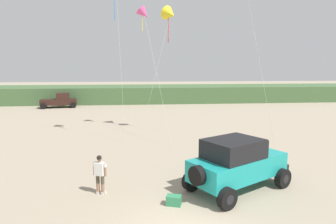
{
  "coord_description": "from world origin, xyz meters",
  "views": [
    {
      "loc": [
        -1.39,
        -8.35,
        5.17
      ],
      "look_at": [
        -0.08,
        4.35,
        3.27
      ],
      "focal_mm": 31.12,
      "sensor_mm": 36.0,
      "label": 1
    }
  ],
  "objects_px": {
    "person_watching": "(100,172)",
    "cooler_box": "(174,200)",
    "kite_blue_swept": "(144,14)",
    "distant_pickup": "(60,101)",
    "kite_white_parafoil": "(170,14)",
    "jeep": "(237,163)"
  },
  "relations": [
    {
      "from": "distant_pickup",
      "to": "jeep",
      "type": "bearing_deg",
      "value": -62.78
    },
    {
      "from": "jeep",
      "to": "kite_white_parafoil",
      "type": "bearing_deg",
      "value": 97.35
    },
    {
      "from": "kite_blue_swept",
      "to": "kite_white_parafoil",
      "type": "bearing_deg",
      "value": -27.73
    },
    {
      "from": "distant_pickup",
      "to": "kite_white_parafoil",
      "type": "bearing_deg",
      "value": -51.41
    },
    {
      "from": "cooler_box",
      "to": "jeep",
      "type": "bearing_deg",
      "value": 40.04
    },
    {
      "from": "cooler_box",
      "to": "distant_pickup",
      "type": "relative_size",
      "value": 0.11
    },
    {
      "from": "person_watching",
      "to": "cooler_box",
      "type": "distance_m",
      "value": 3.29
    },
    {
      "from": "distant_pickup",
      "to": "kite_white_parafoil",
      "type": "height_order",
      "value": "kite_white_parafoil"
    },
    {
      "from": "jeep",
      "to": "kite_blue_swept",
      "type": "xyz_separation_m",
      "value": [
        -3.61,
        13.18,
        8.43
      ]
    },
    {
      "from": "kite_white_parafoil",
      "to": "person_watching",
      "type": "bearing_deg",
      "value": -109.46
    },
    {
      "from": "cooler_box",
      "to": "distant_pickup",
      "type": "distance_m",
      "value": 32.0
    },
    {
      "from": "distant_pickup",
      "to": "kite_blue_swept",
      "type": "xyz_separation_m",
      "value": [
        11.08,
        -15.37,
        8.69
      ]
    },
    {
      "from": "person_watching",
      "to": "cooler_box",
      "type": "height_order",
      "value": "person_watching"
    },
    {
      "from": "kite_blue_swept",
      "to": "distant_pickup",
      "type": "bearing_deg",
      "value": 125.79
    },
    {
      "from": "person_watching",
      "to": "distant_pickup",
      "type": "xyz_separation_m",
      "value": [
        -8.89,
        28.42,
        0.0
      ]
    },
    {
      "from": "cooler_box",
      "to": "kite_white_parafoil",
      "type": "height_order",
      "value": "kite_white_parafoil"
    },
    {
      "from": "person_watching",
      "to": "kite_white_parafoil",
      "type": "distance_m",
      "value": 15.29
    },
    {
      "from": "cooler_box",
      "to": "kite_white_parafoil",
      "type": "bearing_deg",
      "value": 101.96
    },
    {
      "from": "distant_pickup",
      "to": "kite_blue_swept",
      "type": "distance_m",
      "value": 20.84
    },
    {
      "from": "jeep",
      "to": "kite_blue_swept",
      "type": "bearing_deg",
      "value": 105.3
    },
    {
      "from": "person_watching",
      "to": "cooler_box",
      "type": "relative_size",
      "value": 2.98
    },
    {
      "from": "person_watching",
      "to": "kite_blue_swept",
      "type": "distance_m",
      "value": 15.84
    }
  ]
}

